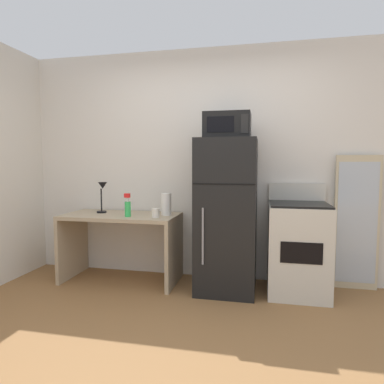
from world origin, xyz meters
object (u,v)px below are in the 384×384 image
microwave (227,126)px  desk (121,234)px  desk_lamp (102,192)px  coffee_mug (156,213)px  refrigerator (227,215)px  paper_towel_roll (166,204)px  leaning_mirror (357,223)px  spray_bottle (128,207)px  oven_range (298,248)px

microwave → desk: bearing=178.3°
desk_lamp → coffee_mug: (0.70, -0.19, -0.19)m
desk_lamp → refrigerator: (1.43, -0.07, -0.21)m
refrigerator → paper_towel_roll: bearing=174.8°
microwave → leaning_mirror: 1.68m
refrigerator → microwave: (0.00, -0.02, 0.91)m
desk → microwave: 1.65m
coffee_mug → leaning_mirror: bearing=11.2°
desk_lamp → paper_towel_roll: 0.77m
desk → spray_bottle: (0.14, -0.14, 0.32)m
refrigerator → microwave: bearing=-89.7°
coffee_mug → oven_range: oven_range is taller
refrigerator → oven_range: (0.72, 0.03, -0.31)m
desk_lamp → oven_range: 2.21m
desk_lamp → coffee_mug: size_ratio=3.72×
spray_bottle → coffee_mug: bearing=1.0°
desk → coffee_mug: bearing=-16.8°
coffee_mug → microwave: microwave is taller
coffee_mug → refrigerator: refrigerator is taller
desk_lamp → coffee_mug: desk_lamp is taller
refrigerator → leaning_mirror: bearing=12.2°
paper_towel_roll → refrigerator: (0.67, -0.06, -0.09)m
leaning_mirror → coffee_mug: bearing=-168.8°
desk → paper_towel_roll: paper_towel_roll is taller
desk → refrigerator: refrigerator is taller
refrigerator → leaning_mirror: refrigerator is taller
desk → paper_towel_roll: 0.61m
paper_towel_roll → microwave: (0.67, -0.08, 0.82)m
coffee_mug → spray_bottle: (-0.31, -0.01, 0.05)m
microwave → leaning_mirror: bearing=13.1°
desk → microwave: size_ratio=2.75×
desk → microwave: (1.18, -0.04, 1.16)m
oven_range → desk_lamp: bearing=179.1°
desk_lamp → paper_towel_roll: bearing=-0.3°
desk_lamp → leaning_mirror: (2.75, 0.22, -0.29)m
desk → paper_towel_roll: bearing=5.2°
refrigerator → microwave: 0.91m
desk → oven_range: size_ratio=1.15×
paper_towel_roll → desk: bearing=-174.8°
desk → desk_lamp: bearing=168.4°
spray_bottle → desk: bearing=135.0°
desk → refrigerator: size_ratio=0.81×
leaning_mirror → desk_lamp: bearing=-175.4°
oven_range → leaning_mirror: size_ratio=0.79×
desk → desk_lamp: (-0.25, 0.05, 0.46)m
spray_bottle → microwave: (1.04, 0.10, 0.84)m
desk → oven_range: 1.90m
desk_lamp → microwave: bearing=-3.5°
spray_bottle → leaning_mirror: leaning_mirror is taller
microwave → spray_bottle: bearing=-174.3°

